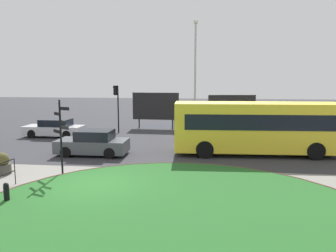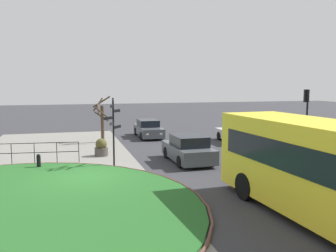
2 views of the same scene
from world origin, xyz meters
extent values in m
plane|color=#333338|center=(0.00, 0.00, 0.00)|extent=(120.00, 120.00, 0.00)
cube|color=gray|center=(0.00, -1.56, 0.01)|extent=(32.00, 8.88, 0.02)
cylinder|color=black|center=(-2.17, 1.53, 1.72)|extent=(0.09, 0.09, 3.44)
sphere|color=black|center=(-2.17, 1.53, 3.49)|extent=(0.10, 0.10, 0.10)
cube|color=black|center=(-1.88, 1.43, 3.13)|extent=(0.50, 0.20, 0.15)
cube|color=black|center=(-2.42, 1.75, 2.85)|extent=(0.46, 0.41, 0.15)
cube|color=black|center=(-1.91, 1.25, 2.53)|extent=(0.49, 0.52, 0.15)
cube|color=black|center=(-1.90, 1.41, 2.25)|extent=(0.46, 0.24, 0.15)
cube|color=black|center=(-2.46, 1.77, 2.01)|extent=(0.54, 0.45, 0.15)
cylinder|color=black|center=(-2.62, -2.18, 0.31)|extent=(0.20, 0.20, 0.63)
sphere|color=black|center=(-2.62, -2.18, 0.66)|extent=(0.19, 0.19, 0.19)
cube|color=black|center=(-3.75, -2.48, 1.13)|extent=(0.53, 4.56, 0.03)
cube|color=black|center=(-3.75, -2.48, 0.62)|extent=(0.53, 4.56, 0.03)
cylinder|color=black|center=(-3.49, -0.20, 0.57)|extent=(0.04, 0.04, 1.13)
cylinder|color=black|center=(-3.62, -1.34, 0.57)|extent=(0.04, 0.04, 1.13)
cylinder|color=black|center=(-3.75, -2.48, 0.57)|extent=(0.04, 0.04, 1.13)
cylinder|color=black|center=(-3.87, -3.62, 0.57)|extent=(0.04, 0.04, 1.13)
cube|color=yellow|center=(7.50, 6.78, 1.68)|extent=(9.69, 2.91, 2.81)
cube|color=black|center=(7.56, 5.57, 2.07)|extent=(8.42, 0.46, 0.88)
cube|color=black|center=(2.70, 6.53, 1.82)|extent=(0.12, 1.97, 1.10)
cube|color=black|center=(2.70, 6.53, 2.86)|extent=(0.09, 1.32, 0.28)
cylinder|color=black|center=(4.49, 5.52, 0.50)|extent=(1.01, 0.35, 1.00)
cylinder|color=black|center=(4.38, 7.72, 0.50)|extent=(1.01, 0.35, 1.00)
cube|color=#474C51|center=(-11.58, 5.44, 0.52)|extent=(4.55, 1.81, 0.68)
cube|color=black|center=(-11.76, 5.44, 1.12)|extent=(2.17, 1.55, 0.52)
cube|color=#EAEACC|center=(-9.30, 5.89, 0.55)|extent=(0.02, 0.20, 0.12)
cube|color=#EAEACC|center=(-9.33, 4.87, 0.55)|extent=(0.02, 0.20, 0.12)
cylinder|color=black|center=(-10.16, 6.17, 0.32)|extent=(0.65, 0.24, 0.64)
cylinder|color=black|center=(-10.20, 4.63, 0.32)|extent=(0.65, 0.24, 0.64)
cylinder|color=black|center=(-12.96, 6.24, 0.32)|extent=(0.65, 0.24, 0.64)
cylinder|color=black|center=(-12.99, 4.70, 0.32)|extent=(0.65, 0.24, 0.64)
cube|color=silver|center=(-7.18, 11.07, 0.51)|extent=(4.52, 1.79, 0.68)
cube|color=black|center=(-7.00, 11.06, 1.11)|extent=(2.22, 1.55, 0.52)
cube|color=#EAEACC|center=(-9.44, 10.57, 0.55)|extent=(0.02, 0.20, 0.12)
cube|color=#EAEACC|center=(-9.43, 11.61, 0.55)|extent=(0.02, 0.20, 0.12)
cylinder|color=black|center=(-8.58, 10.29, 0.32)|extent=(0.64, 0.23, 0.64)
cylinder|color=black|center=(-8.56, 11.87, 0.32)|extent=(0.64, 0.23, 0.64)
cylinder|color=black|center=(-5.79, 10.26, 0.32)|extent=(0.64, 0.23, 0.64)
cylinder|color=black|center=(-5.77, 11.84, 0.32)|extent=(0.64, 0.23, 0.64)
cube|color=#474C51|center=(-2.12, 5.55, 0.55)|extent=(4.14, 1.90, 0.74)
cube|color=black|center=(-1.95, 5.55, 1.20)|extent=(2.06, 1.66, 0.57)
cube|color=#EAEACC|center=(-4.18, 4.97, 0.58)|extent=(0.02, 0.20, 0.12)
cube|color=#EAEACC|center=(-4.19, 6.09, 0.58)|extent=(0.02, 0.20, 0.12)
cylinder|color=black|center=(-3.39, 4.69, 0.32)|extent=(0.64, 0.23, 0.64)
cylinder|color=black|center=(-3.40, 6.39, 0.32)|extent=(0.64, 0.23, 0.64)
cylinder|color=black|center=(-0.83, 4.71, 0.32)|extent=(0.64, 0.23, 0.64)
cylinder|color=black|center=(-0.84, 6.41, 0.32)|extent=(0.64, 0.23, 0.64)
cylinder|color=black|center=(-2.70, 13.46, 1.95)|extent=(0.11, 0.11, 3.90)
cube|color=black|center=(-2.90, 13.52, 3.51)|extent=(0.32, 0.32, 0.78)
sphere|color=black|center=(-3.05, 13.56, 3.75)|extent=(0.16, 0.16, 0.16)
sphere|color=#F2A519|center=(-3.05, 13.56, 3.51)|extent=(0.16, 0.16, 0.16)
sphere|color=black|center=(-3.05, 13.56, 3.26)|extent=(0.16, 0.16, 0.16)
cylinder|color=#47423D|center=(-4.95, 1.13, 0.25)|extent=(0.79, 0.79, 0.50)
sphere|color=#4C4723|center=(-4.95, 1.13, 0.72)|extent=(0.67, 0.67, 0.67)
cylinder|color=#423323|center=(-9.95, 1.67, 1.34)|extent=(0.24, 0.24, 2.68)
cylinder|color=#423323|center=(-10.30, 1.41, 2.74)|extent=(0.67, 0.83, 0.97)
cylinder|color=#423323|center=(-9.91, 1.37, 2.48)|extent=(0.70, 0.19, 0.67)
cylinder|color=#423323|center=(-10.57, 1.70, 2.93)|extent=(0.16, 1.30, 0.87)
cylinder|color=#423323|center=(-9.46, 1.64, 2.18)|extent=(0.18, 1.06, 0.93)
cylinder|color=#423323|center=(-9.48, 1.58, 1.93)|extent=(0.30, 1.02, 0.75)
camera|label=1|loc=(4.64, -12.99, 4.53)|focal=35.45mm
camera|label=2|loc=(15.96, -0.64, 4.25)|focal=38.00mm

